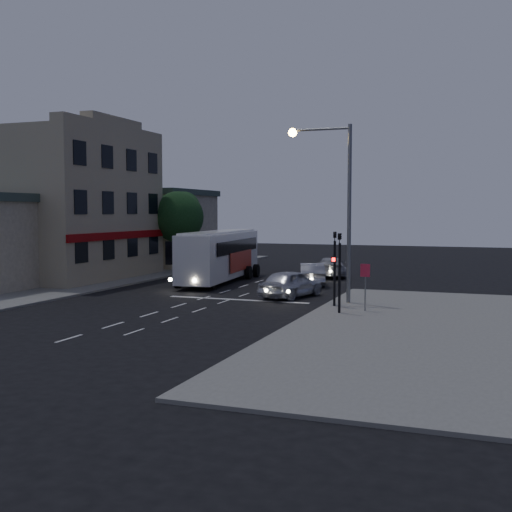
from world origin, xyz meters
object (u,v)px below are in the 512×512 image
at_px(tour_bus, 220,254).
at_px(regulatory_sign, 365,279).
at_px(car_suv, 291,284).
at_px(traffic_signal_side, 340,263).
at_px(streetlight, 337,192).
at_px(car_sedan_a, 312,274).
at_px(car_sedan_b, 331,267).
at_px(traffic_signal_main, 335,259).
at_px(street_tree, 178,215).

distance_m(tour_bus, regulatory_sign, 15.28).
height_order(car_suv, traffic_signal_side, traffic_signal_side).
relative_size(tour_bus, car_suv, 2.50).
bearing_deg(streetlight, car_sedan_a, 113.41).
relative_size(tour_bus, car_sedan_b, 2.35).
bearing_deg(car_suv, car_sedan_b, -73.06).
bearing_deg(streetlight, traffic_signal_side, -74.30).
bearing_deg(traffic_signal_main, car_sedan_a, 111.50).
bearing_deg(traffic_signal_side, car_suv, 127.71).
bearing_deg(car_sedan_a, tour_bus, -14.02).
height_order(regulatory_sign, streetlight, streetlight).
bearing_deg(street_tree, tour_bus, -42.50).
height_order(tour_bus, car_sedan_a, tour_bus).
bearing_deg(car_suv, street_tree, -27.51).
relative_size(tour_bus, street_tree, 1.84).
xyz_separation_m(car_sedan_b, regulatory_sign, (5.46, -15.88, 0.89)).
bearing_deg(regulatory_sign, traffic_signal_main, 149.16).
bearing_deg(regulatory_sign, street_tree, 138.92).
bearing_deg(street_tree, car_suv, -41.60).
distance_m(tour_bus, street_tree, 8.38).
xyz_separation_m(regulatory_sign, street_tree, (-17.51, 15.26, 2.90)).
distance_m(traffic_signal_side, regulatory_sign, 1.61).
bearing_deg(traffic_signal_side, traffic_signal_main, 109.49).
distance_m(tour_bus, traffic_signal_main, 13.34).
height_order(car_suv, car_sedan_a, car_suv).
bearing_deg(street_tree, traffic_signal_main, -42.03).
xyz_separation_m(tour_bus, traffic_signal_side, (10.65, -10.85, 0.56)).
xyz_separation_m(car_suv, regulatory_sign, (4.87, -4.04, 0.82)).
distance_m(car_sedan_b, streetlight, 14.77).
distance_m(tour_bus, car_sedan_a, 6.42).
xyz_separation_m(car_suv, car_sedan_a, (-0.47, 6.20, -0.06)).
height_order(tour_bus, traffic_signal_side, traffic_signal_side).
xyz_separation_m(car_sedan_b, traffic_signal_side, (4.46, -16.84, 1.72)).
xyz_separation_m(traffic_signal_main, street_tree, (-15.81, 14.25, 2.08)).
distance_m(car_suv, regulatory_sign, 6.38).
distance_m(tour_bus, car_sedan_b, 8.69).
bearing_deg(streetlight, car_sedan_b, 104.60).
xyz_separation_m(tour_bus, street_tree, (-5.86, 5.37, 2.64)).
bearing_deg(car_suv, car_sedan_a, -71.60).
relative_size(car_sedan_b, streetlight, 0.54).
distance_m(car_sedan_a, regulatory_sign, 11.58).
bearing_deg(traffic_signal_main, street_tree, 137.97).
height_order(car_sedan_a, traffic_signal_main, traffic_signal_main).
relative_size(car_sedan_a, traffic_signal_side, 1.06).
relative_size(car_sedan_b, street_tree, 0.78).
relative_size(tour_bus, traffic_signal_side, 2.78).
distance_m(car_sedan_a, traffic_signal_main, 10.06).
height_order(car_suv, traffic_signal_main, traffic_signal_main).
xyz_separation_m(traffic_signal_main, regulatory_sign, (1.70, -1.01, -0.82)).
bearing_deg(tour_bus, car_suv, -46.50).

